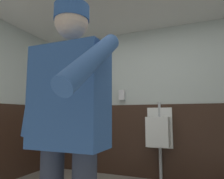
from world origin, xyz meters
The scene contains 5 objects.
wall_back centered at (0.00, 1.85, 1.27)m, with size 4.90×0.12×2.53m, color silver.
wainscot_band_back centered at (0.00, 1.78, 0.60)m, with size 4.30×0.03×1.20m, color #382319.
urinal_solo centered at (0.08, 1.63, 0.78)m, with size 0.40×0.34×1.24m.
person centered at (-0.06, -0.66, 1.01)m, with size 0.67×0.60×1.71m.
soap_dispenser centered at (-0.58, 1.75, 1.38)m, with size 0.10×0.07×0.18m, color silver.
Camera 1 is at (0.64, -1.69, 1.03)m, focal length 32.91 mm.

